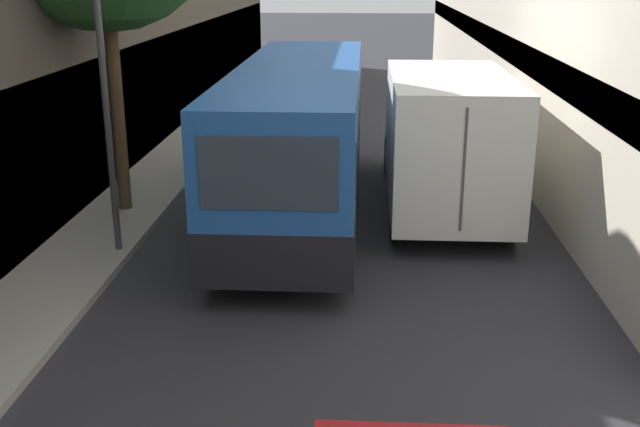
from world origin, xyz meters
TOP-DOWN VIEW (x-y plane):
  - ground_plane at (0.00, 15.00)m, footprint 150.00×150.00m
  - sidewalk_left at (-4.67, 15.00)m, footprint 1.77×60.00m
  - bus at (-0.88, 16.65)m, footprint 2.53×10.55m
  - box_truck at (2.25, 17.19)m, footprint 2.44×7.19m

SIDE VIEW (x-z plane):
  - ground_plane at x=0.00m, z-range 0.00..0.00m
  - sidewalk_left at x=-4.67m, z-range 0.00..0.14m
  - box_truck at x=2.25m, z-range 0.11..3.15m
  - bus at x=-0.88m, z-range 0.09..3.27m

